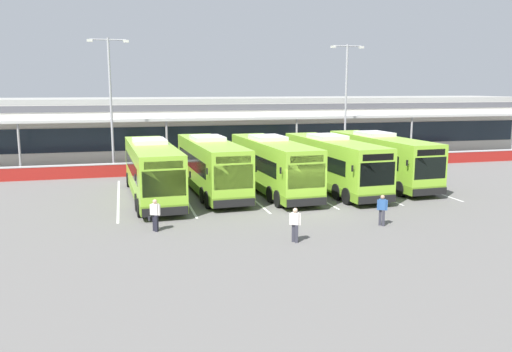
% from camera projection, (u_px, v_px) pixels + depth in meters
% --- Properties ---
extents(ground_plane, '(200.00, 200.00, 0.00)m').
position_uv_depth(ground_plane, '(303.00, 210.00, 30.30)').
color(ground_plane, '#605E5B').
extents(terminal_building, '(70.00, 13.00, 6.00)m').
position_uv_depth(terminal_building, '(219.00, 126.00, 55.46)').
color(terminal_building, beige).
rests_on(terminal_building, ground).
extents(red_barrier_wall, '(60.00, 0.40, 1.10)m').
position_uv_depth(red_barrier_wall, '(246.00, 165.00, 44.04)').
color(red_barrier_wall, maroon).
rests_on(red_barrier_wall, ground).
extents(coach_bus_leftmost, '(3.39, 12.26, 3.78)m').
position_uv_depth(coach_bus_leftmost, '(152.00, 171.00, 33.06)').
color(coach_bus_leftmost, '#8CC633').
rests_on(coach_bus_leftmost, ground).
extents(coach_bus_left_centre, '(3.39, 12.26, 3.78)m').
position_uv_depth(coach_bus_left_centre, '(211.00, 166.00, 35.06)').
color(coach_bus_left_centre, '#8CC633').
rests_on(coach_bus_left_centre, ground).
extents(coach_bus_centre, '(3.39, 12.26, 3.78)m').
position_uv_depth(coach_bus_centre, '(272.00, 166.00, 35.32)').
color(coach_bus_centre, '#8CC633').
rests_on(coach_bus_centre, ground).
extents(coach_bus_right_centre, '(3.39, 12.26, 3.78)m').
position_uv_depth(coach_bus_right_centre, '(333.00, 164.00, 36.07)').
color(coach_bus_right_centre, '#8CC633').
rests_on(coach_bus_right_centre, ground).
extents(coach_bus_rightmost, '(3.39, 12.26, 3.78)m').
position_uv_depth(coach_bus_rightmost, '(380.00, 160.00, 38.30)').
color(coach_bus_rightmost, '#8CC633').
rests_on(coach_bus_rightmost, ground).
extents(bay_stripe_far_west, '(0.14, 13.00, 0.01)m').
position_uv_depth(bay_stripe_far_west, '(118.00, 198.00, 33.43)').
color(bay_stripe_far_west, silver).
rests_on(bay_stripe_far_west, ground).
extents(bay_stripe_west, '(0.14, 13.00, 0.01)m').
position_uv_depth(bay_stripe_west, '(183.00, 195.00, 34.47)').
color(bay_stripe_west, silver).
rests_on(bay_stripe_west, ground).
extents(bay_stripe_mid_west, '(0.14, 13.00, 0.01)m').
position_uv_depth(bay_stripe_mid_west, '(245.00, 192.00, 35.50)').
color(bay_stripe_mid_west, silver).
rests_on(bay_stripe_mid_west, ground).
extents(bay_stripe_centre, '(0.14, 13.00, 0.01)m').
position_uv_depth(bay_stripe_centre, '(302.00, 189.00, 36.54)').
color(bay_stripe_centre, silver).
rests_on(bay_stripe_centre, ground).
extents(bay_stripe_mid_east, '(0.14, 13.00, 0.01)m').
position_uv_depth(bay_stripe_mid_east, '(357.00, 186.00, 37.57)').
color(bay_stripe_mid_east, silver).
rests_on(bay_stripe_mid_east, ground).
extents(bay_stripe_east, '(0.14, 13.00, 0.01)m').
position_uv_depth(bay_stripe_east, '(408.00, 183.00, 38.61)').
color(bay_stripe_east, silver).
rests_on(bay_stripe_east, ground).
extents(pedestrian_with_handbag, '(0.62, 0.52, 1.62)m').
position_uv_depth(pedestrian_with_handbag, '(155.00, 214.00, 25.67)').
color(pedestrian_with_handbag, black).
rests_on(pedestrian_with_handbag, ground).
extents(pedestrian_in_dark_coat, '(0.52, 0.40, 1.62)m').
position_uv_depth(pedestrian_in_dark_coat, '(382.00, 209.00, 26.70)').
color(pedestrian_in_dark_coat, '#33333D').
rests_on(pedestrian_in_dark_coat, ground).
extents(pedestrian_child, '(0.52, 0.40, 1.62)m').
position_uv_depth(pedestrian_child, '(295.00, 224.00, 23.84)').
color(pedestrian_child, '#33333D').
rests_on(pedestrian_child, ground).
extents(lamp_post_west, '(3.24, 0.28, 11.00)m').
position_uv_depth(lamp_post_west, '(111.00, 97.00, 42.05)').
color(lamp_post_west, '#9E9EA3').
rests_on(lamp_post_west, ground).
extents(lamp_post_centre, '(3.24, 0.28, 11.00)m').
position_uv_depth(lamp_post_centre, '(346.00, 96.00, 48.37)').
color(lamp_post_centre, '#9E9EA3').
rests_on(lamp_post_centre, ground).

